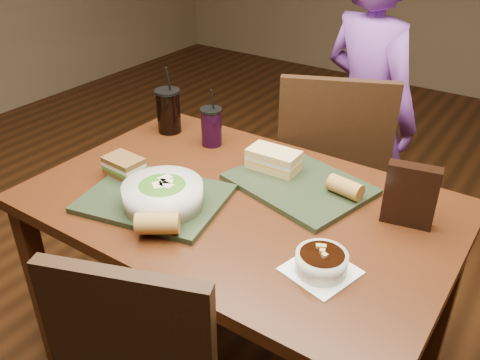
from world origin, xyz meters
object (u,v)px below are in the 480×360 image
salad_bowl (163,193)px  sandwich_near (124,166)px  dining_table (240,223)px  diner (366,113)px  soup_bowl (321,262)px  tray_far (299,184)px  sandwich_far (274,160)px  cup_berry (211,127)px  chair_far (341,175)px  chip_bag (410,195)px  tray_near (155,198)px  cup_cola (169,111)px  baguette_near (157,223)px  baguette_far (345,187)px

salad_bowl → sandwich_near: 0.24m
dining_table → diner: (0.03, 0.96, 0.05)m
diner → soup_bowl: (0.33, -1.13, 0.07)m
tray_far → sandwich_far: sandwich_far is taller
soup_bowl → cup_berry: size_ratio=0.88×
diner → tray_far: diner is taller
chair_far → cup_berry: (-0.37, -0.39, 0.27)m
cup_berry → tray_far: bearing=-12.1°
salad_bowl → chip_bag: chip_bag is taller
salad_bowl → chair_far: bearing=75.0°
cup_berry → chip_bag: size_ratio=1.18×
diner → tray_near: size_ratio=3.40×
cup_cola → chip_bag: bearing=-5.6°
baguette_near → cup_cola: 0.71m
sandwich_near → baguette_far: size_ratio=1.21×
chair_far → soup_bowl: size_ratio=5.13×
tray_far → salad_bowl: bearing=-127.7°
tray_near → tray_far: 0.46m
dining_table → soup_bowl: size_ratio=6.68×
sandwich_near → tray_far: bearing=29.0°
tray_near → baguette_near: baguette_near is taller
sandwich_far → baguette_far: size_ratio=1.61×
dining_table → diner: size_ratio=0.91×
baguette_near → sandwich_near: bearing=149.8°
sandwich_far → sandwich_near: bearing=-141.6°
diner → sandwich_near: size_ratio=10.88×
chair_far → salad_bowl: bearing=-105.0°
baguette_near → tray_near: bearing=135.5°
dining_table → chair_far: (0.07, 0.65, -0.11)m
diner → cup_berry: size_ratio=6.45×
sandwich_far → cup_cola: bearing=173.2°
baguette_near → cup_berry: cup_berry is taller
sandwich_near → cup_berry: 0.38m
sandwich_far → baguette_near: bearing=-98.5°
cup_cola → cup_berry: size_ratio=1.20×
diner → sandwich_far: diner is taller
tray_far → sandwich_far: 0.13m
baguette_near → cup_cola: bearing=128.6°
dining_table → baguette_near: size_ratio=10.95×
tray_far → chip_bag: (0.35, -0.01, 0.08)m
sandwich_far → chip_bag: 0.47m
sandwich_near → cup_cola: bearing=109.0°
tray_near → salad_bowl: (0.06, -0.02, 0.05)m
chair_far → sandwich_far: 0.52m
salad_bowl → baguette_near: salad_bowl is taller
salad_bowl → cup_berry: 0.47m
dining_table → sandwich_near: size_ratio=9.91×
tray_near → tray_far: (0.33, 0.33, 0.00)m
sandwich_far → chip_bag: size_ratio=0.93×
dining_table → chair_far: size_ratio=1.30×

